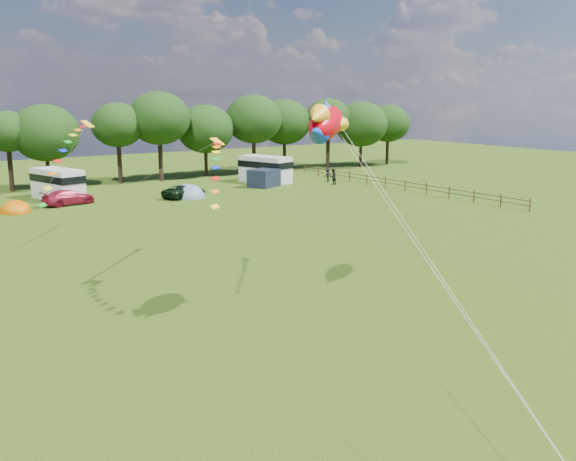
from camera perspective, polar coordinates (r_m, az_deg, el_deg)
ground_plane at (r=23.76m, az=11.27°, el=-12.85°), size 180.00×180.00×0.00m
tree_line at (r=73.01m, az=-17.93°, el=8.65°), size 102.98×10.98×10.27m
fence at (r=69.24m, az=9.49°, el=4.21°), size 0.12×33.12×1.20m
car_c at (r=61.92m, az=-18.93°, el=2.81°), size 4.90×2.80×1.38m
car_d at (r=63.39m, az=-9.21°, el=3.44°), size 4.98×3.23×1.25m
campervan_c at (r=65.57m, az=-19.79°, el=4.00°), size 4.00×6.40×2.91m
campervan_d at (r=73.58m, az=-2.03°, el=5.54°), size 4.28×6.64×3.01m
tent_orange at (r=59.65m, az=-23.04°, el=1.51°), size 2.67×2.92×2.09m
tent_greyblue at (r=63.71m, az=-8.94°, el=2.94°), size 3.51×3.85×2.61m
awning_navy at (r=70.23m, az=-2.16°, el=4.68°), size 3.81×3.52×1.91m
fish_kite at (r=29.43m, az=3.25°, el=9.51°), size 3.93×3.34×2.20m
streamer_kite_b at (r=34.85m, az=-18.83°, el=7.00°), size 4.32×4.71×3.81m
streamer_kite_c at (r=31.51m, az=-6.39°, el=6.25°), size 3.23×4.95×2.82m
walker_a at (r=72.05m, az=4.02°, el=4.79°), size 0.91×0.61×1.77m
walker_b at (r=74.41m, az=3.54°, el=4.94°), size 1.01×0.49×1.55m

